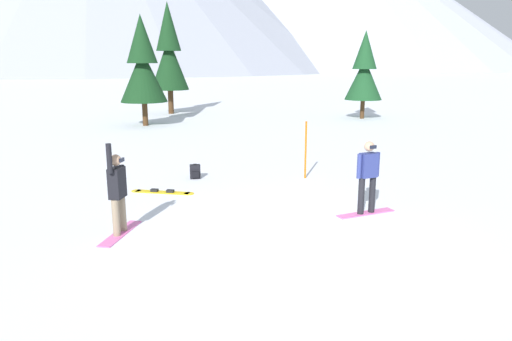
{
  "coord_description": "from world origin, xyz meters",
  "views": [
    {
      "loc": [
        0.41,
        -9.44,
        3.61
      ],
      "look_at": [
        -0.97,
        1.68,
        1.0
      ],
      "focal_mm": 33.2,
      "sensor_mm": 36.0,
      "label": 1
    }
  ],
  "objects_px": {
    "snowboarder_foreground": "(118,191)",
    "pine_tree_tall": "(143,66)",
    "pine_tree_slender": "(169,54)",
    "snowboarder_midground": "(368,176)",
    "pine_tree_short": "(364,71)",
    "backpack_black": "(195,172)",
    "trail_marker_pole": "(306,150)",
    "loose_snowboard_near_left": "(162,192)"
  },
  "relations": [
    {
      "from": "snowboarder_foreground",
      "to": "pine_tree_tall",
      "type": "bearing_deg",
      "value": 108.15
    },
    {
      "from": "snowboarder_foreground",
      "to": "pine_tree_slender",
      "type": "height_order",
      "value": "pine_tree_slender"
    },
    {
      "from": "snowboarder_midground",
      "to": "pine_tree_short",
      "type": "distance_m",
      "value": 19.73
    },
    {
      "from": "snowboarder_midground",
      "to": "pine_tree_slender",
      "type": "height_order",
      "value": "pine_tree_slender"
    },
    {
      "from": "backpack_black",
      "to": "trail_marker_pole",
      "type": "height_order",
      "value": "trail_marker_pole"
    },
    {
      "from": "trail_marker_pole",
      "to": "pine_tree_slender",
      "type": "xyz_separation_m",
      "value": [
        -9.65,
        17.43,
        3.16
      ]
    },
    {
      "from": "loose_snowboard_near_left",
      "to": "backpack_black",
      "type": "bearing_deg",
      "value": 73.27
    },
    {
      "from": "trail_marker_pole",
      "to": "snowboarder_midground",
      "type": "bearing_deg",
      "value": -65.59
    },
    {
      "from": "snowboarder_foreground",
      "to": "trail_marker_pole",
      "type": "bearing_deg",
      "value": 54.91
    },
    {
      "from": "loose_snowboard_near_left",
      "to": "backpack_black",
      "type": "distance_m",
      "value": 1.8
    },
    {
      "from": "snowboarder_midground",
      "to": "pine_tree_slender",
      "type": "xyz_separation_m",
      "value": [
        -11.19,
        20.82,
        3.11
      ]
    },
    {
      "from": "pine_tree_short",
      "to": "pine_tree_tall",
      "type": "bearing_deg",
      "value": -158.46
    },
    {
      "from": "pine_tree_slender",
      "to": "pine_tree_short",
      "type": "distance_m",
      "value": 13.01
    },
    {
      "from": "snowboarder_foreground",
      "to": "snowboarder_midground",
      "type": "height_order",
      "value": "snowboarder_foreground"
    },
    {
      "from": "backpack_black",
      "to": "trail_marker_pole",
      "type": "bearing_deg",
      "value": 7.92
    },
    {
      "from": "pine_tree_short",
      "to": "backpack_black",
      "type": "bearing_deg",
      "value": -111.82
    },
    {
      "from": "pine_tree_slender",
      "to": "pine_tree_tall",
      "type": "relative_size",
      "value": 1.23
    },
    {
      "from": "pine_tree_slender",
      "to": "pine_tree_tall",
      "type": "xyz_separation_m",
      "value": [
        0.39,
        -6.2,
        -0.74
      ]
    },
    {
      "from": "snowboarder_foreground",
      "to": "pine_tree_tall",
      "type": "height_order",
      "value": "pine_tree_tall"
    },
    {
      "from": "loose_snowboard_near_left",
      "to": "pine_tree_short",
      "type": "relative_size",
      "value": 0.34
    },
    {
      "from": "backpack_black",
      "to": "trail_marker_pole",
      "type": "distance_m",
      "value": 3.52
    },
    {
      "from": "snowboarder_midground",
      "to": "backpack_black",
      "type": "xyz_separation_m",
      "value": [
        -4.95,
        2.91,
        -0.72
      ]
    },
    {
      "from": "backpack_black",
      "to": "snowboarder_foreground",
      "type": "bearing_deg",
      "value": -94.51
    },
    {
      "from": "pine_tree_slender",
      "to": "pine_tree_short",
      "type": "height_order",
      "value": "pine_tree_slender"
    },
    {
      "from": "backpack_black",
      "to": "trail_marker_pole",
      "type": "xyz_separation_m",
      "value": [
        3.42,
        0.48,
        0.68
      ]
    },
    {
      "from": "snowboarder_foreground",
      "to": "pine_tree_tall",
      "type": "distance_m",
      "value": 17.68
    },
    {
      "from": "snowboarder_foreground",
      "to": "pine_tree_slender",
      "type": "distance_m",
      "value": 23.79
    },
    {
      "from": "trail_marker_pole",
      "to": "pine_tree_short",
      "type": "relative_size",
      "value": 0.33
    },
    {
      "from": "loose_snowboard_near_left",
      "to": "pine_tree_slender",
      "type": "xyz_separation_m",
      "value": [
        -5.72,
        19.62,
        4.03
      ]
    },
    {
      "from": "pine_tree_slender",
      "to": "trail_marker_pole",
      "type": "bearing_deg",
      "value": -61.02
    },
    {
      "from": "loose_snowboard_near_left",
      "to": "pine_tree_short",
      "type": "xyz_separation_m",
      "value": [
        7.18,
        18.35,
        2.94
      ]
    },
    {
      "from": "backpack_black",
      "to": "pine_tree_tall",
      "type": "relative_size",
      "value": 0.08
    },
    {
      "from": "trail_marker_pole",
      "to": "pine_tree_slender",
      "type": "distance_m",
      "value": 20.18
    },
    {
      "from": "snowboarder_midground",
      "to": "loose_snowboard_near_left",
      "type": "bearing_deg",
      "value": 167.6
    },
    {
      "from": "pine_tree_short",
      "to": "snowboarder_midground",
      "type": "bearing_deg",
      "value": -95.0
    },
    {
      "from": "snowboarder_foreground",
      "to": "loose_snowboard_near_left",
      "type": "bearing_deg",
      "value": 92.2
    },
    {
      "from": "backpack_black",
      "to": "pine_tree_slender",
      "type": "relative_size",
      "value": 0.06
    },
    {
      "from": "backpack_black",
      "to": "pine_tree_slender",
      "type": "xyz_separation_m",
      "value": [
        -6.24,
        17.91,
        3.84
      ]
    },
    {
      "from": "backpack_black",
      "to": "snowboarder_midground",
      "type": "bearing_deg",
      "value": -30.45
    },
    {
      "from": "loose_snowboard_near_left",
      "to": "snowboarder_midground",
      "type": "bearing_deg",
      "value": -12.4
    },
    {
      "from": "pine_tree_short",
      "to": "trail_marker_pole",
      "type": "bearing_deg",
      "value": -101.35
    },
    {
      "from": "backpack_black",
      "to": "pine_tree_short",
      "type": "height_order",
      "value": "pine_tree_short"
    }
  ]
}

